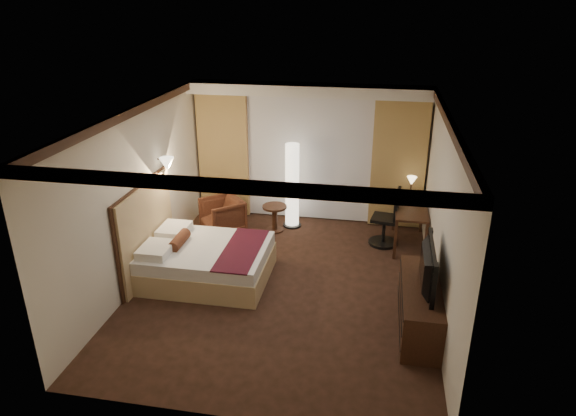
% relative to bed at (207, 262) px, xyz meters
% --- Properties ---
extents(floor, '(4.50, 5.50, 0.01)m').
position_rel_bed_xyz_m(floor, '(1.23, -0.03, -0.28)').
color(floor, black).
rests_on(floor, ground).
extents(ceiling, '(4.50, 5.50, 0.01)m').
position_rel_bed_xyz_m(ceiling, '(1.23, -0.03, 2.42)').
color(ceiling, white).
rests_on(ceiling, back_wall).
extents(back_wall, '(4.50, 0.02, 2.70)m').
position_rel_bed_xyz_m(back_wall, '(1.23, 2.72, 1.07)').
color(back_wall, beige).
rests_on(back_wall, floor).
extents(left_wall, '(0.02, 5.50, 2.70)m').
position_rel_bed_xyz_m(left_wall, '(-1.02, -0.03, 1.07)').
color(left_wall, beige).
rests_on(left_wall, floor).
extents(right_wall, '(0.02, 5.50, 2.70)m').
position_rel_bed_xyz_m(right_wall, '(3.48, -0.03, 1.07)').
color(right_wall, beige).
rests_on(right_wall, floor).
extents(crown_molding, '(4.50, 5.50, 0.12)m').
position_rel_bed_xyz_m(crown_molding, '(1.23, -0.03, 2.36)').
color(crown_molding, black).
rests_on(crown_molding, ceiling).
extents(soffit, '(4.50, 0.50, 0.20)m').
position_rel_bed_xyz_m(soffit, '(1.23, 2.47, 2.32)').
color(soffit, white).
rests_on(soffit, ceiling).
extents(curtain_sheer, '(2.48, 0.04, 2.45)m').
position_rel_bed_xyz_m(curtain_sheer, '(1.23, 2.64, 0.97)').
color(curtain_sheer, silver).
rests_on(curtain_sheer, back_wall).
extents(curtain_left_drape, '(1.00, 0.14, 2.45)m').
position_rel_bed_xyz_m(curtain_left_drape, '(-0.47, 2.58, 0.97)').
color(curtain_left_drape, tan).
rests_on(curtain_left_drape, back_wall).
extents(curtain_right_drape, '(1.00, 0.14, 2.45)m').
position_rel_bed_xyz_m(curtain_right_drape, '(2.93, 2.58, 0.97)').
color(curtain_right_drape, tan).
rests_on(curtain_right_drape, back_wall).
extents(wall_sconce, '(0.24, 0.24, 0.24)m').
position_rel_bed_xyz_m(wall_sconce, '(-0.86, 0.75, 1.34)').
color(wall_sconce, white).
rests_on(wall_sconce, left_wall).
extents(bed, '(1.92, 1.50, 0.56)m').
position_rel_bed_xyz_m(bed, '(0.00, 0.00, 0.00)').
color(bed, white).
rests_on(bed, floor).
extents(headboard, '(0.12, 1.80, 1.50)m').
position_rel_bed_xyz_m(headboard, '(-0.97, -0.00, 0.47)').
color(headboard, tan).
rests_on(headboard, floor).
extents(armchair, '(0.95, 0.95, 0.71)m').
position_rel_bed_xyz_m(armchair, '(-0.28, 1.74, 0.08)').
color(armchair, '#432214').
rests_on(armchair, floor).
extents(side_table, '(0.47, 0.47, 0.51)m').
position_rel_bed_xyz_m(side_table, '(0.69, 1.94, -0.02)').
color(side_table, black).
rests_on(side_table, floor).
extents(floor_lamp, '(0.35, 0.35, 1.67)m').
position_rel_bed_xyz_m(floor_lamp, '(0.98, 2.22, 0.55)').
color(floor_lamp, white).
rests_on(floor_lamp, floor).
extents(desk, '(0.55, 1.29, 0.75)m').
position_rel_bed_xyz_m(desk, '(3.18, 1.78, 0.09)').
color(desk, black).
rests_on(desk, floor).
extents(desk_lamp, '(0.18, 0.18, 0.34)m').
position_rel_bed_xyz_m(desk_lamp, '(3.18, 2.28, 0.64)').
color(desk_lamp, '#FFD899').
rests_on(desk_lamp, desk).
extents(office_chair, '(0.60, 0.60, 1.08)m').
position_rel_bed_xyz_m(office_chair, '(2.74, 1.73, 0.26)').
color(office_chair, black).
rests_on(office_chair, floor).
extents(dresser, '(0.50, 1.67, 0.65)m').
position_rel_bed_xyz_m(dresser, '(3.23, -0.74, 0.04)').
color(dresser, black).
rests_on(dresser, floor).
extents(television, '(0.66, 1.13, 0.15)m').
position_rel_bed_xyz_m(television, '(3.20, -0.74, 0.69)').
color(television, black).
rests_on(television, dresser).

